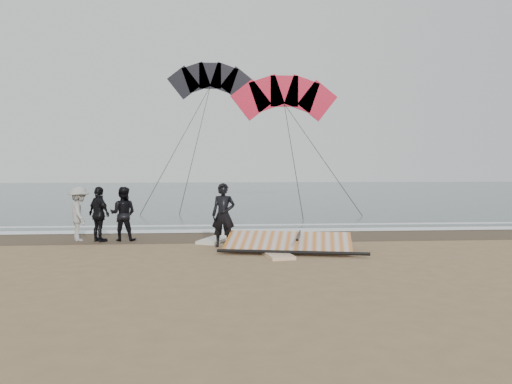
# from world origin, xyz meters

# --- Properties ---
(ground) EXTENTS (120.00, 120.00, 0.00)m
(ground) POSITION_xyz_m (0.00, 0.00, 0.00)
(ground) COLOR #8C704C
(ground) RESTS_ON ground
(sea) EXTENTS (120.00, 54.00, 0.02)m
(sea) POSITION_xyz_m (0.00, 33.00, 0.01)
(sea) COLOR #233838
(sea) RESTS_ON ground
(wet_sand) EXTENTS (120.00, 2.80, 0.01)m
(wet_sand) POSITION_xyz_m (0.00, 4.50, 0.01)
(wet_sand) COLOR #4C3D2B
(wet_sand) RESTS_ON ground
(foam_near) EXTENTS (120.00, 0.90, 0.01)m
(foam_near) POSITION_xyz_m (0.00, 5.90, 0.03)
(foam_near) COLOR white
(foam_near) RESTS_ON sea
(foam_far) EXTENTS (120.00, 0.45, 0.01)m
(foam_far) POSITION_xyz_m (0.00, 7.60, 0.03)
(foam_far) COLOR white
(foam_far) RESTS_ON sea
(man_main) EXTENTS (0.76, 0.56, 1.90)m
(man_main) POSITION_xyz_m (-0.97, 2.42, 0.95)
(man_main) COLOR black
(man_main) RESTS_ON ground
(board_white) EXTENTS (1.00, 2.32, 0.09)m
(board_white) POSITION_xyz_m (0.36, 1.22, 0.04)
(board_white) COLOR silver
(board_white) RESTS_ON ground
(board_cream) EXTENTS (1.49, 2.38, 0.10)m
(board_cream) POSITION_xyz_m (-1.09, 3.88, 0.05)
(board_cream) COLOR silver
(board_cream) RESTS_ON ground
(trio_cluster) EXTENTS (2.38, 1.46, 1.76)m
(trio_cluster) POSITION_xyz_m (-4.94, 3.85, 0.87)
(trio_cluster) COLOR black
(trio_cluster) RESTS_ON ground
(sail_rig) EXTENTS (4.00, 2.37, 0.49)m
(sail_rig) POSITION_xyz_m (0.77, 1.62, 0.19)
(sail_rig) COLOR black
(sail_rig) RESTS_ON ground
(kite_red) EXTENTS (7.82, 5.48, 12.50)m
(kite_red) POSITION_xyz_m (3.19, 19.93, 6.65)
(kite_red) COLOR red
(kite_red) RESTS_ON ground
(kite_dark) EXTENTS (7.38, 7.55, 17.45)m
(kite_dark) POSITION_xyz_m (-1.71, 26.87, 8.82)
(kite_dark) COLOR black
(kite_dark) RESTS_ON ground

